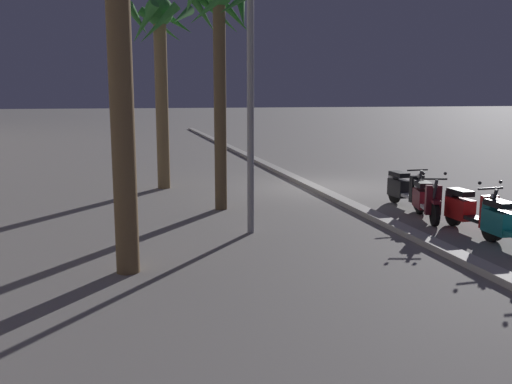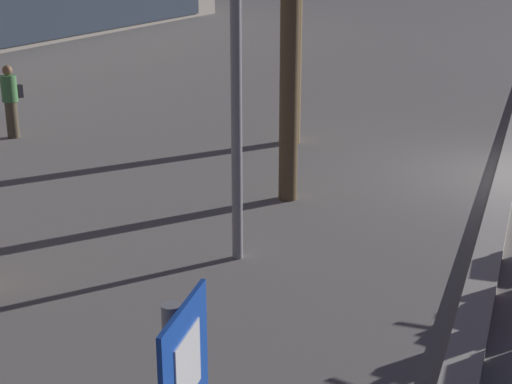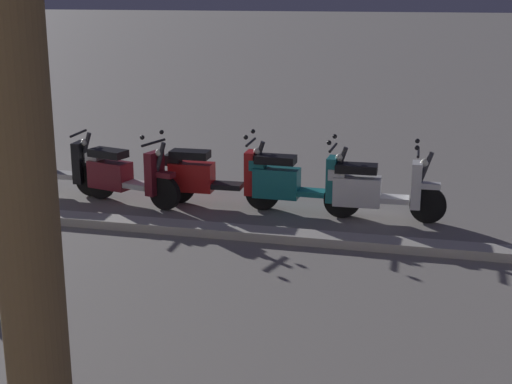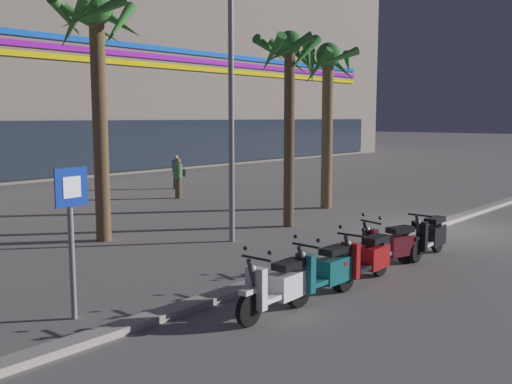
{
  "view_description": "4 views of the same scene",
  "coord_description": "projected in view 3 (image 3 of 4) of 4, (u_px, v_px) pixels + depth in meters",
  "views": [
    {
      "loc": [
        -16.4,
        6.12,
        2.88
      ],
      "look_at": [
        -5.45,
        3.47,
        0.92
      ],
      "focal_mm": 39.78,
      "sensor_mm": 36.0,
      "label": 1
    },
    {
      "loc": [
        -13.65,
        -0.02,
        3.91
      ],
      "look_at": [
        -6.13,
        2.86,
        1.3
      ],
      "focal_mm": 52.54,
      "sensor_mm": 36.0,
      "label": 2
    },
    {
      "loc": [
        -9.49,
        9.62,
        3.26
      ],
      "look_at": [
        -7.51,
        1.74,
        1.03
      ],
      "focal_mm": 52.16,
      "sensor_mm": 36.0,
      "label": 3
    },
    {
      "loc": [
        -15.74,
        -6.55,
        3.16
      ],
      "look_at": [
        -5.27,
        2.57,
        1.37
      ],
      "focal_mm": 40.71,
      "sensor_mm": 36.0,
      "label": 4
    }
  ],
  "objects": [
    {
      "name": "scooter_teal_tail_end",
      "position": [
        294.0,
        182.0,
        11.09
      ],
      "size": [
        1.76,
        0.56,
        1.17
      ],
      "color": "black",
      "rests_on": "ground"
    },
    {
      "name": "scooter_maroon_gap_after_mid",
      "position": [
        124.0,
        175.0,
        11.57
      ],
      "size": [
        1.75,
        0.74,
        1.17
      ],
      "color": "black",
      "rests_on": "ground"
    },
    {
      "name": "scooter_red_mid_rear",
      "position": [
        210.0,
        176.0,
        11.47
      ],
      "size": [
        1.86,
        0.56,
        1.17
      ],
      "color": "black",
      "rests_on": "ground"
    },
    {
      "name": "scooter_white_second_in_line",
      "position": [
        376.0,
        190.0,
        10.73
      ],
      "size": [
        1.76,
        0.56,
        1.17
      ],
      "color": "black",
      "rests_on": "ground"
    },
    {
      "name": "scooter_black_far_back",
      "position": [
        47.0,
        166.0,
        12.12
      ],
      "size": [
        1.76,
        0.56,
        1.04
      ],
      "color": "black",
      "rests_on": "ground"
    }
  ]
}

